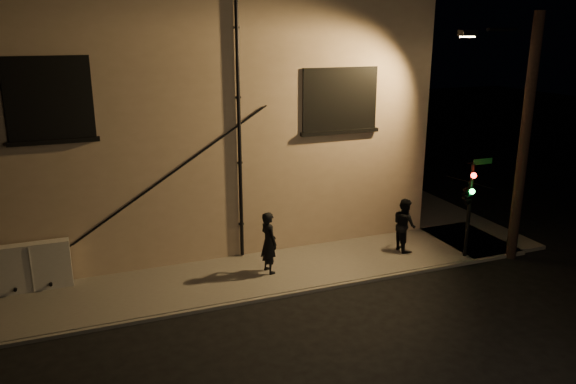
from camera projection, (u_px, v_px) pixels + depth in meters
name	position (u px, v px, depth m)	size (l,w,h in m)	color
ground	(332.00, 287.00, 16.17)	(90.00, 90.00, 0.00)	black
sidewalk	(310.00, 231.00, 20.50)	(21.00, 16.00, 0.12)	#5A5551
building	(165.00, 102.00, 21.93)	(16.20, 12.23, 8.80)	tan
utility_cabinet	(31.00, 267.00, 15.58)	(2.09, 0.35, 1.37)	#B9B4B0
pedestrian_a	(269.00, 242.00, 16.66)	(0.69, 0.45, 1.89)	black
pedestrian_b	(404.00, 225.00, 18.35)	(0.86, 0.67, 1.77)	black
traffic_signal	(468.00, 194.00, 17.34)	(1.29, 1.88, 3.19)	black
streetlamp_pole	(522.00, 135.00, 17.16)	(2.05, 1.40, 7.68)	black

